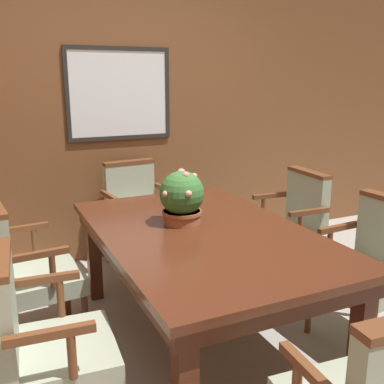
{
  "coord_description": "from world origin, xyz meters",
  "views": [
    {
      "loc": [
        -1.04,
        -1.99,
        1.6
      ],
      "look_at": [
        0.08,
        0.44,
        0.92
      ],
      "focal_mm": 42.0,
      "sensor_mm": 36.0,
      "label": 1
    }
  ],
  "objects_px": {
    "chair_left_far": "(25,268)",
    "chair_head_far": "(136,210)",
    "chair_right_near": "(372,265)",
    "potted_plant": "(182,198)",
    "chair_left_near": "(41,340)",
    "dining_table": "(202,244)",
    "chair_right_far": "(292,223)"
  },
  "relations": [
    {
      "from": "chair_right_near",
      "to": "chair_left_far",
      "type": "relative_size",
      "value": 1.0
    },
    {
      "from": "chair_head_far",
      "to": "chair_left_far",
      "type": "bearing_deg",
      "value": -143.29
    },
    {
      "from": "chair_left_far",
      "to": "chair_head_far",
      "type": "bearing_deg",
      "value": -52.55
    },
    {
      "from": "chair_left_near",
      "to": "chair_right_near",
      "type": "xyz_separation_m",
      "value": [
        1.95,
        -0.0,
        0.0
      ]
    },
    {
      "from": "chair_right_far",
      "to": "potted_plant",
      "type": "xyz_separation_m",
      "value": [
        -1.06,
        -0.26,
        0.39
      ]
    },
    {
      "from": "chair_right_near",
      "to": "dining_table",
      "type": "bearing_deg",
      "value": -117.48
    },
    {
      "from": "chair_head_far",
      "to": "chair_left_far",
      "type": "xyz_separation_m",
      "value": [
        -0.99,
        -0.9,
        0.0
      ]
    },
    {
      "from": "dining_table",
      "to": "potted_plant",
      "type": "relative_size",
      "value": 5.52
    },
    {
      "from": "chair_head_far",
      "to": "chair_right_near",
      "type": "xyz_separation_m",
      "value": [
        0.95,
        -1.74,
        0.0
      ]
    },
    {
      "from": "chair_left_near",
      "to": "chair_head_far",
      "type": "height_order",
      "value": "same"
    },
    {
      "from": "chair_left_near",
      "to": "chair_left_far",
      "type": "xyz_separation_m",
      "value": [
        0.01,
        0.84,
        0.0
      ]
    },
    {
      "from": "chair_left_near",
      "to": "chair_left_far",
      "type": "distance_m",
      "value": 0.84
    },
    {
      "from": "chair_left_near",
      "to": "potted_plant",
      "type": "distance_m",
      "value": 1.18
    },
    {
      "from": "chair_head_far",
      "to": "potted_plant",
      "type": "height_order",
      "value": "potted_plant"
    },
    {
      "from": "dining_table",
      "to": "chair_left_near",
      "type": "bearing_deg",
      "value": -156.83
    },
    {
      "from": "chair_left_far",
      "to": "chair_right_near",
      "type": "bearing_deg",
      "value": -118.38
    },
    {
      "from": "chair_left_near",
      "to": "potted_plant",
      "type": "relative_size",
      "value": 2.69
    },
    {
      "from": "dining_table",
      "to": "potted_plant",
      "type": "bearing_deg",
      "value": 108.48
    },
    {
      "from": "potted_plant",
      "to": "chair_head_far",
      "type": "bearing_deg",
      "value": 86.84
    },
    {
      "from": "chair_left_near",
      "to": "chair_left_far",
      "type": "bearing_deg",
      "value": 3.57
    },
    {
      "from": "dining_table",
      "to": "potted_plant",
      "type": "xyz_separation_m",
      "value": [
        -0.06,
        0.17,
        0.25
      ]
    },
    {
      "from": "dining_table",
      "to": "chair_head_far",
      "type": "height_order",
      "value": "chair_head_far"
    },
    {
      "from": "chair_head_far",
      "to": "chair_left_far",
      "type": "distance_m",
      "value": 1.34
    },
    {
      "from": "dining_table",
      "to": "chair_head_far",
      "type": "distance_m",
      "value": 1.32
    },
    {
      "from": "chair_left_far",
      "to": "chair_right_far",
      "type": "bearing_deg",
      "value": -94.15
    },
    {
      "from": "chair_right_near",
      "to": "potted_plant",
      "type": "bearing_deg",
      "value": -124.1
    },
    {
      "from": "chair_head_far",
      "to": "potted_plant",
      "type": "xyz_separation_m",
      "value": [
        -0.06,
        -1.14,
        0.39
      ]
    },
    {
      "from": "chair_right_near",
      "to": "chair_left_far",
      "type": "distance_m",
      "value": 2.11
    },
    {
      "from": "dining_table",
      "to": "potted_plant",
      "type": "height_order",
      "value": "potted_plant"
    },
    {
      "from": "chair_right_far",
      "to": "chair_right_near",
      "type": "distance_m",
      "value": 0.87
    },
    {
      "from": "chair_left_near",
      "to": "chair_right_far",
      "type": "height_order",
      "value": "same"
    },
    {
      "from": "chair_left_near",
      "to": "potted_plant",
      "type": "xyz_separation_m",
      "value": [
        0.94,
        0.6,
        0.39
      ]
    }
  ]
}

